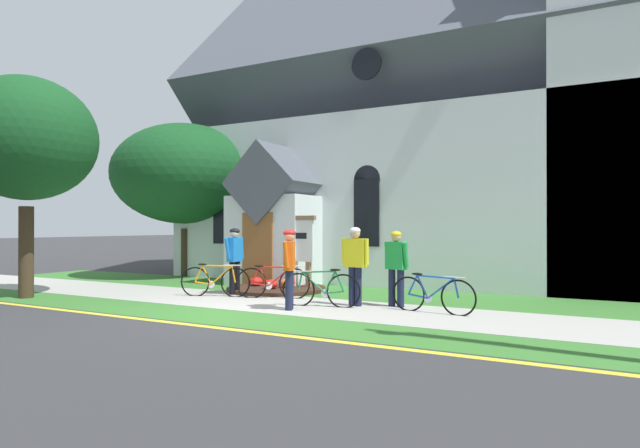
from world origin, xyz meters
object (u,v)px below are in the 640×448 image
Objects in this scene: yard_deciduous_tree at (185,174)px; verge_sapling at (27,139)px; bicycle_black at (321,289)px; bicycle_red at (273,282)px; bicycle_blue at (432,294)px; bicycle_silver at (215,281)px; cyclist_in_green_jersey at (396,263)px; cyclist_in_white_jersey at (235,256)px; cyclist_in_blue_jersey at (355,260)px; cyclist_in_yellow_jersey at (289,263)px; church_sign at (285,241)px.

yard_deciduous_tree is 0.98× the size of verge_sapling.
yard_deciduous_tree reaches higher than bicycle_black.
bicycle_blue is at bearing -4.21° from bicycle_red.
bicycle_silver is 1.03× the size of cyclist_in_green_jersey.
bicycle_black is 0.32× the size of yard_deciduous_tree.
cyclist_in_blue_jersey reaches higher than cyclist_in_white_jersey.
bicycle_red is 3.10m from cyclist_in_green_jersey.
verge_sapling is (-7.50, -2.50, 2.80)m from cyclist_in_blue_jersey.
yard_deciduous_tree reaches higher than bicycle_red.
cyclist_in_white_jersey is 3.51m from cyclist_in_blue_jersey.
cyclist_in_green_jersey is (0.82, 0.31, -0.06)m from cyclist_in_blue_jersey.
bicycle_black is at bearing -15.65° from cyclist_in_white_jersey.
bicycle_black is 1.00× the size of cyclist_in_blue_jersey.
verge_sapling is at bearing -167.75° from cyclist_in_yellow_jersey.
verge_sapling is (-6.51, -1.41, 2.84)m from cyclist_in_yellow_jersey.
bicycle_black is 1.03× the size of cyclist_in_yellow_jersey.
cyclist_in_yellow_jersey is 0.31× the size of verge_sapling.
church_sign is at bearing -16.85° from yard_deciduous_tree.
cyclist_in_yellow_jersey is 8.67m from yard_deciduous_tree.
verge_sapling is (-4.54, -4.42, 2.49)m from church_sign.
bicycle_blue is at bearing -3.66° from cyclist_in_blue_jersey.
cyclist_in_green_jersey is at bearing -0.91° from cyclist_in_white_jersey.
bicycle_red is 6.84m from verge_sapling.
yard_deciduous_tree is (-4.45, 3.05, 2.53)m from cyclist_in_white_jersey.
cyclist_in_white_jersey reaches higher than bicycle_blue.
bicycle_black is 2.33m from bicycle_blue.
cyclist_in_yellow_jersey is (2.66, -0.88, 0.58)m from bicycle_silver.
cyclist_in_yellow_jersey is (2.50, -1.46, -0.01)m from cyclist_in_white_jersey.
church_sign is 2.10m from bicycle_red.
yard_deciduous_tree is 5.95m from verge_sapling.
bicycle_red is 2.31m from cyclist_in_blue_jersey.
cyclist_in_yellow_jersey is (-2.71, -0.97, 0.59)m from bicycle_blue.
bicycle_red is at bearing -29.58° from yard_deciduous_tree.
yard_deciduous_tree is at bearing 159.89° from bicycle_blue.
cyclist_in_green_jersey is (3.78, -1.61, -0.37)m from church_sign.
bicycle_blue is at bearing -23.43° from church_sign.
verge_sapling is at bearing -149.25° from bicycle_silver.
yard_deciduous_tree is (-5.72, 3.25, 3.13)m from bicycle_red.
church_sign is at bearing 156.91° from cyclist_in_green_jersey.
verge_sapling is at bearing -153.09° from bicycle_red.
verge_sapling is (0.44, -5.93, 0.29)m from yard_deciduous_tree.
cyclist_in_yellow_jersey is (1.24, -1.26, 0.58)m from bicycle_red.
church_sign is 3.61m from cyclist_in_yellow_jersey.
cyclist_in_blue_jersey is (0.59, 0.44, 0.62)m from bicycle_black.
cyclist_in_white_jersey is 0.32× the size of yard_deciduous_tree.
church_sign is 0.38× the size of yard_deciduous_tree.
cyclist_in_white_jersey is at bearing 173.87° from cyclist_in_blue_jersey.
bicycle_red is 1.04× the size of cyclist_in_green_jersey.
yard_deciduous_tree is at bearing 163.15° from church_sign.
verge_sapling reaches higher than cyclist_in_blue_jersey.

